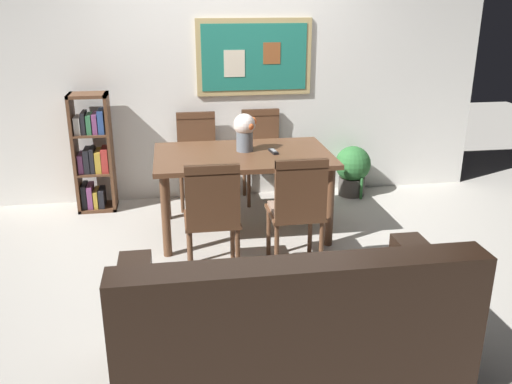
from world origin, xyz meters
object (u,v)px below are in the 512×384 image
object	(u,v)px
bookshelf	(93,156)
tv_remote	(273,151)
dining_chair_far_left	(197,152)
dining_chair_near_left	(212,211)
dining_table	(243,163)
potted_ivy	(353,169)
flower_vase	(245,130)
dining_chair_far_right	(262,148)
leather_couch	(289,330)
dining_chair_near_right	(297,204)

from	to	relation	value
bookshelf	tv_remote	world-z (taller)	bookshelf
dining_chair_far_left	tv_remote	world-z (taller)	dining_chair_far_left
tv_remote	dining_chair_near_left	bearing A→B (deg)	-126.45
dining_table	dining_chair_far_left	distance (m)	0.87
bookshelf	potted_ivy	world-z (taller)	bookshelf
dining_chair_far_left	flower_vase	size ratio (longest dim) A/B	2.80
dining_table	dining_chair_far_left	size ratio (longest dim) A/B	1.65
dining_chair_far_right	leather_couch	size ratio (longest dim) A/B	0.51
leather_couch	potted_ivy	world-z (taller)	leather_couch
tv_remote	dining_chair_far_right	bearing A→B (deg)	87.24
leather_couch	dining_chair_far_right	bearing A→B (deg)	83.50
bookshelf	dining_chair_near_left	bearing A→B (deg)	-57.38
bookshelf	dining_chair_far_right	bearing A→B (deg)	2.11
dining_chair_near_left	potted_ivy	xyz separation A→B (m)	(1.59, 1.60, -0.26)
dining_chair_far_left	bookshelf	bearing A→B (deg)	-179.13
bookshelf	leather_couch	bearing A→B (deg)	-64.70
dining_table	dining_chair_near_right	bearing A→B (deg)	-68.99
bookshelf	flower_vase	size ratio (longest dim) A/B	3.50
dining_chair_near_left	flower_vase	distance (m)	1.04
leather_couch	tv_remote	size ratio (longest dim) A/B	11.22
flower_vase	potted_ivy	bearing A→B (deg)	29.70
flower_vase	tv_remote	size ratio (longest dim) A/B	2.03
dining_chair_far_right	flower_vase	world-z (taller)	flower_vase
potted_ivy	dining_table	bearing A→B (deg)	-148.24
dining_table	leather_couch	distance (m)	2.06
dining_table	flower_vase	xyz separation A→B (m)	(0.03, 0.08, 0.27)
dining_chair_far_right	dining_chair_near_left	bearing A→B (deg)	-111.00
dining_chair_near_left	leather_couch	size ratio (longest dim) A/B	0.51
flower_vase	dining_table	bearing A→B (deg)	-110.56
dining_chair_far_right	dining_chair_near_right	distance (m)	1.62
dining_table	leather_couch	size ratio (longest dim) A/B	0.83
potted_ivy	flower_vase	size ratio (longest dim) A/B	1.73
leather_couch	tv_remote	distance (m)	2.08
dining_table	dining_chair_far_left	world-z (taller)	dining_chair_far_left
bookshelf	dining_chair_far_left	bearing A→B (deg)	0.87
flower_vase	dining_chair_near_right	bearing A→B (deg)	-72.47
leather_couch	tv_remote	world-z (taller)	leather_couch
flower_vase	tv_remote	xyz separation A→B (m)	(0.23, -0.10, -0.17)
dining_table	dining_chair_near_right	world-z (taller)	dining_chair_near_right
dining_table	dining_chair_near_right	distance (m)	0.85
tv_remote	dining_chair_near_right	bearing A→B (deg)	-86.97
dining_chair_near_right	bookshelf	size ratio (longest dim) A/B	0.80
dining_table	tv_remote	xyz separation A→B (m)	(0.26, -0.02, 0.10)
dining_chair_near_right	bookshelf	world-z (taller)	bookshelf
dining_chair_near_left	flower_vase	bearing A→B (deg)	68.14
dining_chair_near_right	tv_remote	world-z (taller)	dining_chair_near_right
dining_table	bookshelf	distance (m)	1.56
flower_vase	dining_chair_near_left	bearing A→B (deg)	-111.86
dining_table	leather_couch	bearing A→B (deg)	-90.66
dining_table	dining_chair_near_left	world-z (taller)	dining_chair_near_left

